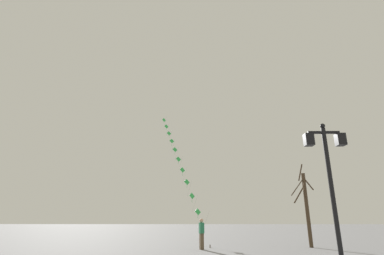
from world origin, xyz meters
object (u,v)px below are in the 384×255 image
(twin_lantern_lamp_post, at_px, (328,167))
(kite_train, at_px, (178,159))
(kite_flyer, at_px, (202,233))
(bare_tree, at_px, (306,206))

(twin_lantern_lamp_post, relative_size, kite_train, 0.36)
(kite_flyer, relative_size, bare_tree, 0.33)
(kite_train, bearing_deg, twin_lantern_lamp_post, -70.45)
(twin_lantern_lamp_post, height_order, bare_tree, bare_tree)
(kite_train, height_order, bare_tree, kite_train)
(bare_tree, bearing_deg, kite_train, 142.87)
(bare_tree, bearing_deg, kite_flyer, -168.55)
(kite_train, relative_size, kite_flyer, 7.69)
(twin_lantern_lamp_post, xyz_separation_m, bare_tree, (2.82, 10.09, -0.78))
(kite_flyer, bearing_deg, bare_tree, -93.09)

